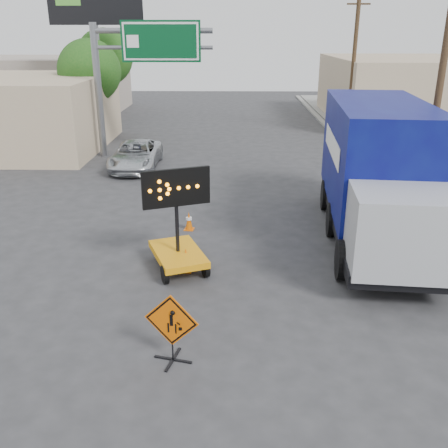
{
  "coord_description": "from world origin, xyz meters",
  "views": [
    {
      "loc": [
        0.62,
        -8.65,
        6.35
      ],
      "look_at": [
        0.37,
        3.3,
        1.73
      ],
      "focal_mm": 40.0,
      "sensor_mm": 36.0,
      "label": 1
    }
  ],
  "objects_px": {
    "construction_sign": "(172,327)",
    "pickup_truck": "(136,155)",
    "box_truck": "(377,180)",
    "arrow_board": "(178,248)"
  },
  "relations": [
    {
      "from": "box_truck",
      "to": "construction_sign",
      "type": "bearing_deg",
      "value": -125.31
    },
    {
      "from": "pickup_truck",
      "to": "box_truck",
      "type": "bearing_deg",
      "value": -44.09
    },
    {
      "from": "pickup_truck",
      "to": "construction_sign",
      "type": "bearing_deg",
      "value": -77.86
    },
    {
      "from": "construction_sign",
      "to": "arrow_board",
      "type": "relative_size",
      "value": 0.52
    },
    {
      "from": "construction_sign",
      "to": "pickup_truck",
      "type": "relative_size",
      "value": 0.32
    },
    {
      "from": "construction_sign",
      "to": "pickup_truck",
      "type": "xyz_separation_m",
      "value": [
        -3.63,
        15.51,
        -0.15
      ]
    },
    {
      "from": "construction_sign",
      "to": "arrow_board",
      "type": "height_order",
      "value": "arrow_board"
    },
    {
      "from": "construction_sign",
      "to": "box_truck",
      "type": "distance_m",
      "value": 8.94
    },
    {
      "from": "pickup_truck",
      "to": "box_truck",
      "type": "height_order",
      "value": "box_truck"
    },
    {
      "from": "construction_sign",
      "to": "arrow_board",
      "type": "xyz_separation_m",
      "value": [
        -0.34,
        4.26,
        -0.15
      ]
    }
  ]
}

